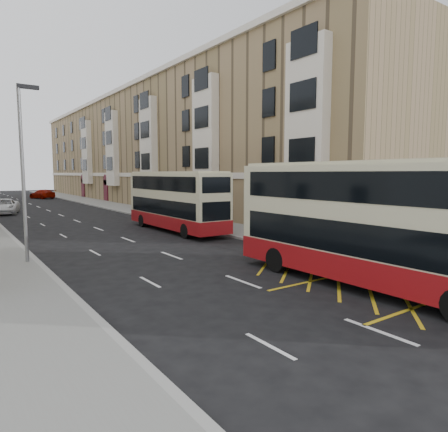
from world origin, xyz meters
TOP-DOWN VIEW (x-y plane):
  - ground at (0.00, 0.00)m, footprint 200.00×200.00m
  - pavement_right at (8.00, 30.00)m, footprint 4.00×120.00m
  - kerb_right at (6.00, 30.00)m, footprint 0.25×120.00m
  - road_markings at (0.00, 45.00)m, footprint 10.00×110.00m
  - terrace_right at (14.88, 45.38)m, footprint 10.75×79.00m
  - guard_railing at (6.25, 5.75)m, footprint 0.06×6.56m
  - street_lamp_near at (-6.35, 12.00)m, footprint 0.93×0.18m
  - double_decker_front at (3.37, 0.72)m, footprint 2.82×11.68m
  - double_decker_rear at (4.34, 17.72)m, footprint 2.50×10.85m
  - pedestrian_near at (6.35, 2.09)m, footprint 0.63×0.44m
  - pedestrian_mid at (8.01, 2.31)m, footprint 1.12×1.04m
  - pedestrian_far at (8.12, 3.33)m, footprint 1.11×0.98m
  - white_van at (-4.54, 38.68)m, footprint 3.75×6.02m
  - car_red at (3.67, 63.30)m, footprint 3.79×5.60m

SIDE VIEW (x-z plane):
  - ground at x=0.00m, z-range 0.00..0.00m
  - road_markings at x=0.00m, z-range 0.00..0.01m
  - pavement_right at x=8.00m, z-range 0.00..0.15m
  - kerb_right at x=6.00m, z-range 0.00..0.15m
  - car_red at x=3.67m, z-range 0.00..1.51m
  - white_van at x=-4.54m, z-range 0.00..1.55m
  - guard_railing at x=6.25m, z-range 0.35..1.36m
  - pedestrian_near at x=6.35m, z-range 0.15..1.79m
  - pedestrian_far at x=8.12m, z-range 0.15..1.96m
  - pedestrian_mid at x=8.01m, z-range 0.15..1.99m
  - double_decker_rear at x=4.34m, z-range 0.04..4.37m
  - double_decker_front at x=3.37m, z-range 0.04..4.69m
  - street_lamp_near at x=-6.35m, z-range 0.64..8.64m
  - terrace_right at x=14.88m, z-range -0.10..15.15m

